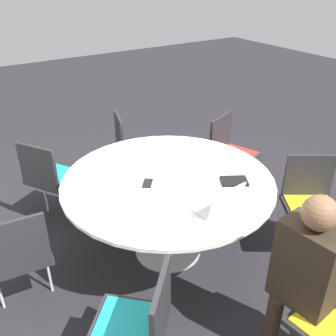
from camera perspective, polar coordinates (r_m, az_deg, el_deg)
The scene contains 13 objects.
ground_plane at distance 3.48m, azimuth 0.00°, elevation -12.39°, with size 16.00×16.00×0.00m, color black.
conference_table at distance 3.10m, azimuth 0.00°, elevation -3.57°, with size 1.73×1.73×0.75m.
chair_1 at distance 3.43m, azimuth 20.89°, elevation -4.29°, with size 0.59×0.60×0.87m.
chair_2 at distance 4.10m, azimuth 9.44°, elevation 2.91°, with size 0.55×0.56×0.87m.
chair_3 at distance 4.18m, azimuth -5.60°, elevation 3.72°, with size 0.54×0.53×0.87m.
chair_4 at distance 3.73m, azimuth -17.58°, elevation -0.89°, with size 0.59×0.59×0.87m.
chair_5 at distance 2.87m, azimuth -22.01°, elevation -11.76°, with size 0.46×0.48×0.87m.
chair_6 at distance 2.26m, azimuth -4.46°, elevation -22.56°, with size 0.61×0.61×0.87m.
person_0 at distance 2.39m, azimuth 20.13°, elevation -14.51°, with size 0.38×0.29×1.22m.
laptop at distance 2.66m, azimuth 7.94°, elevation -5.52°, with size 0.27×0.34×0.21m.
spiral_notebook at distance 3.03m, azimuth 10.05°, elevation -1.98°, with size 0.24×0.26×0.02m.
cell_phone at distance 2.97m, azimuth -3.13°, elevation -2.33°, with size 0.15×0.14×0.01m.
handbag at distance 4.46m, azimuth 5.60°, elevation -0.20°, with size 0.36×0.16×0.28m.
Camera 1 is at (-2.19, 1.43, 2.29)m, focal length 40.00 mm.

